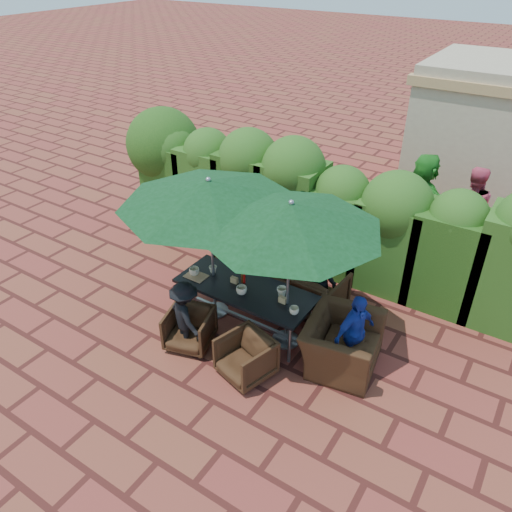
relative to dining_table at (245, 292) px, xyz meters
The scene contains 30 objects.
ground 0.68m from the dining_table, 105.80° to the left, with size 80.00×80.00×0.00m, color maroon.
dining_table is the anchor object (origin of this frame).
umbrella_left 1.67m from the dining_table, behind, with size 2.76×2.76×2.46m.
umbrella_right 1.71m from the dining_table, ahead, with size 2.61×2.61×2.46m.
chair_far_left 1.29m from the dining_table, 127.43° to the left, with size 0.75×0.71×0.77m, color black.
chair_far_mid 0.98m from the dining_table, 84.37° to the left, with size 0.77×0.72×0.79m, color black.
chair_far_right 1.30m from the dining_table, 50.32° to the left, with size 0.80×0.75×0.83m, color black.
chair_near_left 1.03m from the dining_table, 118.36° to the right, with size 0.67×0.62×0.69m, color black.
chair_near_right 1.15m from the dining_table, 55.78° to the right, with size 0.69×0.64×0.71m, color black.
chair_end_right 1.67m from the dining_table, ahead, with size 1.17×0.76×1.02m, color black.
adult_far_left 1.24m from the dining_table, 129.62° to the left, with size 0.57×0.34×1.16m, color silver.
adult_far_mid 1.00m from the dining_table, 90.63° to the left, with size 0.47×0.38×1.29m, color #1C309B.
adult_far_right 1.26m from the dining_table, 47.67° to the left, with size 0.57×0.35×1.20m, color black.
adult_near_left 1.02m from the dining_table, 117.76° to the right, with size 0.75×0.34×1.17m, color black.
adult_end_right 1.83m from the dining_table, ahead, with size 0.74×0.37×1.27m, color #1C309B.
child_left 1.13m from the dining_table, 115.32° to the left, with size 0.27×0.22×0.75m, color #D94C6B.
child_right 1.10m from the dining_table, 63.82° to the left, with size 0.31×0.25×0.87m, color #8B489D.
pedestrian_a 4.59m from the dining_table, 72.20° to the left, with size 1.73×0.62×1.86m, color #278D26.
pedestrian_b 4.93m from the dining_table, 61.67° to the left, with size 0.87×0.53×1.81m, color #D94C6B.
cup_a 0.92m from the dining_table, behind, with size 0.17×0.17×0.13m, color beige.
cup_b 0.70m from the dining_table, behind, with size 0.13×0.13×0.12m, color beige.
cup_c 0.22m from the dining_table, 75.37° to the right, with size 0.17×0.17×0.13m, color beige.
cup_d 0.62m from the dining_table, 13.02° to the left, with size 0.16×0.16×0.15m, color beige.
cup_e 0.98m from the dining_table, ahead, with size 0.15×0.15×0.12m, color beige.
ketchup_bottle 0.21m from the dining_table, 130.87° to the left, with size 0.04×0.04×0.17m, color #B20C0A.
sauce_bottle 0.22m from the dining_table, 141.38° to the left, with size 0.04×0.04×0.17m, color #4C230C.
serving_tray 0.86m from the dining_table, 168.09° to the right, with size 0.35×0.25×0.02m, color #AC7B53.
number_block_left 0.26m from the dining_table, behind, with size 0.12×0.06×0.10m, color tan.
number_block_right 0.69m from the dining_table, ahead, with size 0.12×0.06×0.10m, color tan.
hedge_wall 2.49m from the dining_table, 94.88° to the left, with size 9.10×1.60×2.41m.
Camera 1 is at (3.62, -5.30, 5.34)m, focal length 35.00 mm.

